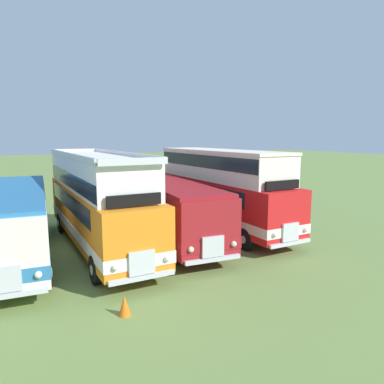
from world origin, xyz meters
The scene contains 6 objects.
ground_plane centered at (0.00, 0.00, 0.00)m, with size 200.00×200.00×0.00m, color olive.
bus_third_in_row centered at (-1.74, 0.06, 1.76)m, with size 3.20×11.61×2.99m.
bus_fourth_in_row centered at (1.74, -0.27, 2.36)m, with size 2.93×11.66×4.52m.
bus_fifth_in_row centered at (5.24, -0.08, 1.76)m, with size 3.18×11.22×2.99m.
bus_sixth_in_row centered at (8.72, 0.23, 2.47)m, with size 3.02×11.00×4.49m.
cone_near_end centered at (1.02, -7.26, 0.31)m, with size 0.36×0.36×0.61m, color orange.
Camera 1 is at (-1.58, -17.01, 5.20)m, focal length 33.59 mm.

